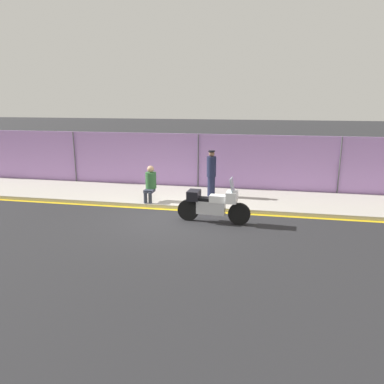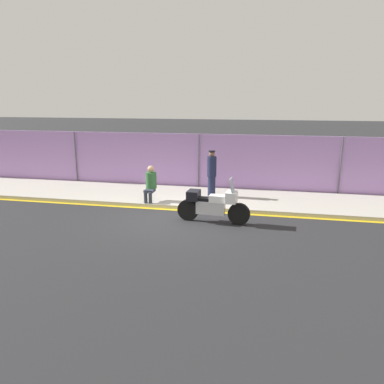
% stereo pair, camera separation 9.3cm
% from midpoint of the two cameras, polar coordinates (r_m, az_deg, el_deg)
% --- Properties ---
extents(ground_plane, '(120.00, 120.00, 0.00)m').
position_cam_midpoint_polar(ground_plane, '(12.11, -2.44, -4.14)').
color(ground_plane, '#262628').
extents(sidewalk, '(41.81, 3.04, 0.13)m').
position_cam_midpoint_polar(sidewalk, '(14.52, 0.07, -0.76)').
color(sidewalk, '#ADA89E').
rests_on(sidewalk, ground_plane).
extents(curb_paint_stripe, '(41.81, 0.18, 0.01)m').
position_cam_midpoint_polar(curb_paint_stripe, '(13.02, -1.37, -2.80)').
color(curb_paint_stripe, gold).
rests_on(curb_paint_stripe, ground_plane).
extents(storefront_fence, '(39.72, 0.17, 2.36)m').
position_cam_midpoint_polar(storefront_fence, '(15.83, 1.26, 4.60)').
color(storefront_fence, '#AD7FC6').
rests_on(storefront_fence, ground_plane).
extents(motorcycle, '(2.30, 0.59, 1.45)m').
position_cam_midpoint_polar(motorcycle, '(11.64, 3.38, -1.91)').
color(motorcycle, black).
rests_on(motorcycle, ground_plane).
extents(officer_standing, '(0.36, 0.36, 1.75)m').
position_cam_midpoint_polar(officer_standing, '(14.26, 3.21, 2.92)').
color(officer_standing, '#191E38').
rests_on(officer_standing, sidewalk).
extents(person_seated_on_curb, '(0.39, 0.67, 1.30)m').
position_cam_midpoint_polar(person_seated_on_curb, '(13.66, -6.13, 1.57)').
color(person_seated_on_curb, '#2D3342').
rests_on(person_seated_on_curb, sidewalk).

